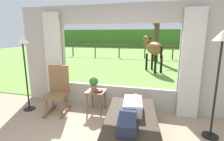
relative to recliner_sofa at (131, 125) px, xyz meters
name	(u,v)px	position (x,y,z in m)	size (l,w,h in m)	color
back_wall_with_window	(117,59)	(-0.58, 1.24, 1.03)	(5.20, 0.12, 2.55)	#ADA599
curtain_panel_left	(54,59)	(-2.27, 1.10, 0.98)	(0.44, 0.10, 2.40)	beige
curtain_panel_right	(191,65)	(1.11, 1.10, 0.98)	(0.44, 0.10, 2.40)	beige
outdoor_pasture_lawn	(146,56)	(-0.58, 12.14, -0.21)	(36.00, 21.68, 0.02)	olive
distant_hill_ridge	(152,38)	(-0.58, 21.98, 0.98)	(36.00, 2.00, 2.40)	#437A2B
recliner_sofa	(131,125)	(0.00, 0.00, 0.00)	(1.11, 1.80, 0.42)	black
reclining_person	(131,110)	(0.00, -0.05, 0.30)	(0.41, 1.44, 0.22)	silver
rocking_chair	(58,90)	(-1.88, 0.60, 0.33)	(0.58, 0.75, 1.12)	brown
side_table	(96,94)	(-0.99, 0.83, 0.21)	(0.44, 0.44, 0.52)	brown
potted_plant	(94,82)	(-1.07, 0.89, 0.48)	(0.22, 0.22, 0.32)	#9E6042
book_stack	(99,91)	(-0.90, 0.76, 0.33)	(0.20, 0.16, 0.05)	black
floor_lamp_left	(23,51)	(-2.65, 0.48, 1.26)	(0.32, 0.32, 1.83)	black
floor_lamp_right	(221,53)	(1.42, 0.34, 1.34)	(0.32, 0.32, 1.93)	black
horse	(153,48)	(0.17, 5.84, 0.94)	(1.28, 1.70, 1.73)	brown
pasture_tree	(157,37)	(0.26, 9.12, 1.43)	(1.23, 1.27, 3.41)	#4C3823
pasture_fence_line	(145,49)	(-0.58, 10.44, 0.53)	(16.10, 0.10, 1.10)	brown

